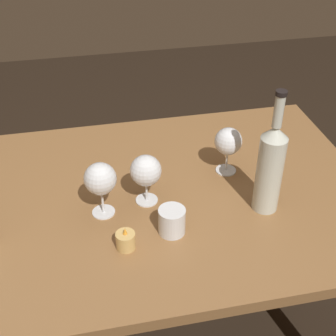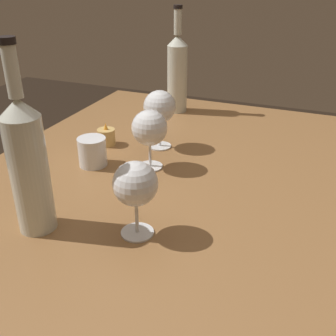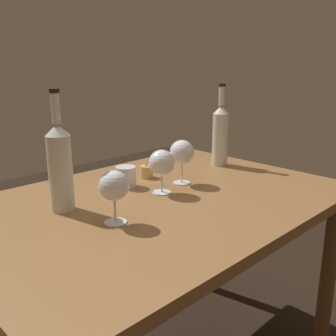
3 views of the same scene
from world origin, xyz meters
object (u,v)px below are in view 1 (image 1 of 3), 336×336
at_px(wine_bottle, 270,167).
at_px(water_tumbler, 173,222).
at_px(wine_glass_right, 100,180).
at_px(wine_glass_centre, 228,142).
at_px(wine_glass_left, 146,171).
at_px(votive_candle, 126,241).

xyz_separation_m(wine_bottle, water_tumbler, (0.28, 0.05, -0.11)).
bearing_deg(wine_glass_right, wine_bottle, 171.24).
bearing_deg(wine_bottle, wine_glass_centre, -74.37).
height_order(wine_glass_left, water_tumbler, wine_glass_left).
bearing_deg(water_tumbler, wine_bottle, -170.72).
bearing_deg(water_tumbler, wine_glass_right, -33.38).
xyz_separation_m(wine_glass_left, wine_glass_centre, (-0.28, -0.10, 0.00)).
xyz_separation_m(wine_glass_centre, wine_bottle, (-0.05, 0.20, 0.03)).
bearing_deg(wine_bottle, wine_glass_right, -8.76).
relative_size(wine_glass_right, wine_glass_centre, 1.07).
distance_m(wine_glass_right, water_tumbler, 0.23).
xyz_separation_m(wine_glass_centre, water_tumbler, (0.23, 0.24, -0.08)).
relative_size(water_tumbler, votive_candle, 1.14).
bearing_deg(votive_candle, wine_bottle, -169.09).
height_order(wine_glass_centre, water_tumbler, wine_glass_centre).
bearing_deg(water_tumbler, votive_candle, 14.30).
relative_size(wine_glass_centre, water_tumbler, 2.05).
distance_m(wine_glass_left, water_tumbler, 0.17).
distance_m(wine_bottle, votive_candle, 0.44).
bearing_deg(wine_bottle, votive_candle, 10.91).
xyz_separation_m(wine_glass_left, wine_bottle, (-0.33, 0.10, 0.04)).
bearing_deg(wine_glass_left, wine_glass_right, 12.11).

